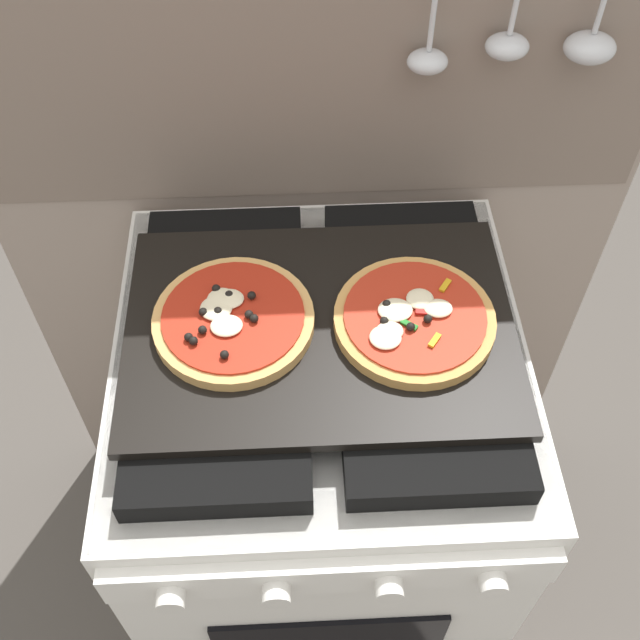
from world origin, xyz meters
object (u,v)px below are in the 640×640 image
Objects in this scene: baking_tray at (320,328)px; stove at (320,480)px; pizza_right at (414,319)px; pizza_left at (233,319)px.

stove is at bearing -90.00° from baking_tray.
baking_tray reaches higher than stove.
pizza_right is (0.13, -0.00, 0.48)m from stove.
pizza_left is (-0.12, 0.01, 0.48)m from stove.
pizza_left is at bearing 177.14° from pizza_right.
pizza_right is at bearing -2.86° from baking_tray.
stove is 1.67× the size of baking_tray.
baking_tray is at bearing -2.85° from pizza_left.
baking_tray is at bearing 177.14° from pizza_right.
pizza_right is at bearing -2.13° from stove.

